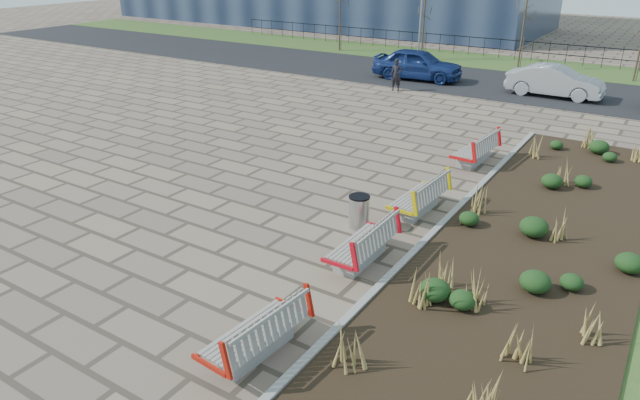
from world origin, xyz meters
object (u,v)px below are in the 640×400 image
Objects in this scene: bench_c at (418,195)px; bench_d at (474,148)px; car_silver at (555,81)px; lamp_west at (421,10)px; car_blue at (418,64)px; bench_b at (361,241)px; litter_bin at (359,212)px; bench_a at (253,330)px; pedestrian at (396,75)px.

bench_c is 1.00× the size of bench_d.
lamp_west is at bearing 60.60° from car_silver.
bench_d is at bearing -153.32° from car_blue.
bench_b is 7.63m from bench_d.
car_blue is 1.08× the size of car_silver.
litter_bin is 23.81m from lamp_west.
bench_d is 6.23m from litter_bin.
litter_bin is 0.18× the size of car_blue.
bench_a is 0.48× the size of car_silver.
car_blue is (-6.80, 15.40, 0.32)m from bench_c.
car_blue is at bearing 111.60° from bench_a.
bench_c is (0.00, 6.91, 0.00)m from bench_a.
pedestrian is (-6.63, 15.57, 0.27)m from bench_b.
litter_bin is (-0.85, -1.66, -0.08)m from bench_c.
bench_b is 3.12m from bench_c.
lamp_west reaches higher than car_silver.
car_silver is 10.80m from lamp_west.
car_blue is 0.78× the size of lamp_west.
lamp_west is (-9.00, 27.46, 2.54)m from bench_a.
bench_d is 10.35m from pedestrian.
car_blue is (-6.80, 10.89, 0.32)m from bench_d.
car_blue reaches higher than bench_c.
car_blue is at bearing 110.13° from bench_b.
car_blue is (-6.80, 18.52, 0.32)m from bench_b.
bench_d is 2.47× the size of litter_bin.
car_silver reaches higher than bench_b.
lamp_west reaches higher than bench_b.
litter_bin is 0.55× the size of pedestrian.
car_blue is at bearing 109.23° from litter_bin.
pedestrian reaches higher than bench_d.
bench_a is 29.01m from lamp_west.
car_blue is at bearing 116.74° from bench_c.
car_silver is at bearing 89.42° from bench_b.
bench_a is 11.42m from bench_d.
bench_c is (0.00, 3.12, 0.00)m from bench_b.
bench_b is 19.73m from car_blue.
car_blue is 6.02m from lamp_west.
bench_d is 0.48× the size of car_silver.
lamp_west is at bearing 110.15° from litter_bin.
bench_c and bench_d have the same top height.
litter_bin is at bearing 103.82° from bench_a.
litter_bin is 17.05m from car_silver.
pedestrian reaches higher than car_silver.
bench_c is at bearing -73.41° from pedestrian.
car_silver is (0.18, 15.35, 0.23)m from bench_c.
car_silver is at bearing 86.55° from litter_bin.
bench_d is 0.45× the size of car_blue.
bench_c is at bearing 63.04° from litter_bin.
pedestrian is 8.74m from lamp_west.
litter_bin is at bearing -114.04° from bench_c.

